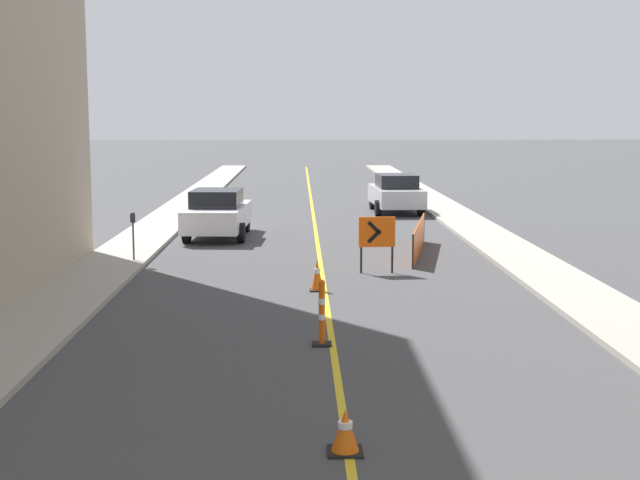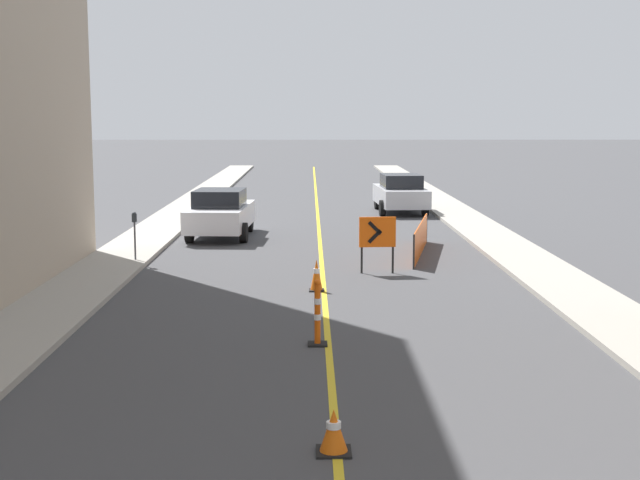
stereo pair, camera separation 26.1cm
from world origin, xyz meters
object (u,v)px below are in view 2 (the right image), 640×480
Objects in this scene: traffic_cone_third at (317,275)px; arrow_barricade_primary at (377,234)px; parked_car_curb_near at (220,213)px; parked_car_curb_mid at (401,193)px; delineator_post_rear at (318,317)px; traffic_cone_second at (334,431)px; parking_meter_near_curb at (135,226)px.

arrow_barricade_primary is at bearing 55.59° from traffic_cone_third.
parked_car_curb_near and parked_car_curb_mid have the same top height.
parked_car_curb_near reaches higher than delineator_post_rear.
parked_car_curb_mid is at bearing 82.50° from traffic_cone_second.
parked_car_curb_near is at bearing 102.43° from delineator_post_rear.
parked_car_curb_mid is 3.37× the size of parking_meter_near_curb.
traffic_cone_third is 0.17× the size of parked_car_curb_near.
parked_car_curb_near is at bearing 108.81° from traffic_cone_third.
traffic_cone_second is 26.63m from parked_car_curb_mid.
traffic_cone_second is 19.23m from parked_car_curb_near.
parked_car_curb_near reaches higher than arrow_barricade_primary.
parked_car_curb_near reaches higher than traffic_cone_third.
traffic_cone_second is at bearing -100.33° from parked_car_curb_mid.
parked_car_curb_mid is (3.47, 26.40, 0.54)m from traffic_cone_second.
traffic_cone_second is at bearing -89.26° from traffic_cone_third.
traffic_cone_second is 12.26m from arrow_barricade_primary.
traffic_cone_third is at bearing -68.11° from parked_car_curb_near.
traffic_cone_third is 9.59m from parked_car_curb_near.
delineator_post_rear is at bearing -74.48° from parked_car_curb_near.
traffic_cone_third is 6.19m from parking_meter_near_curb.
parking_meter_near_curb is (-4.99, 13.64, 0.78)m from traffic_cone_second.
delineator_post_rear is (-0.15, 5.02, 0.24)m from traffic_cone_second.
parked_car_curb_mid is at bearing 56.43° from parking_meter_near_curb.
arrow_barricade_primary is 0.33× the size of parked_car_curb_near.
parking_meter_near_curb is (-6.43, 1.49, 0.04)m from arrow_barricade_primary.
traffic_cone_third is 0.51× the size of arrow_barricade_primary.
parking_meter_near_curb is at bearing 162.73° from arrow_barricade_primary.
traffic_cone_second is 14.55m from parking_meter_near_curb.
parking_meter_near_curb is (-4.85, 8.62, 0.54)m from delineator_post_rear.
traffic_cone_second is 9.88m from traffic_cone_third.
arrow_barricade_primary reaches higher than parking_meter_near_curb.
parked_car_curb_mid reaches higher than delineator_post_rear.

